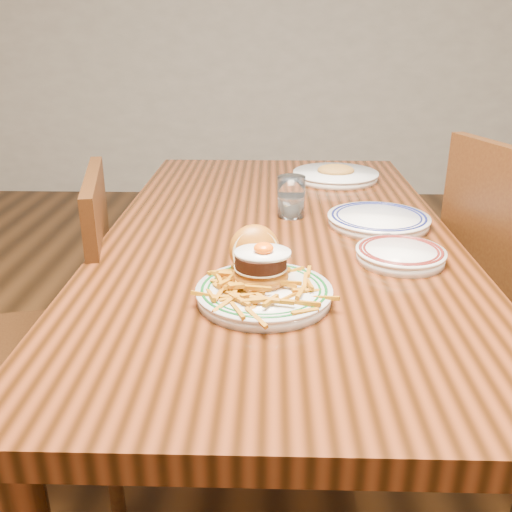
{
  "coord_description": "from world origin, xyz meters",
  "views": [
    {
      "loc": [
        -0.02,
        -1.34,
        1.23
      ],
      "look_at": [
        -0.05,
        -0.34,
        0.82
      ],
      "focal_mm": 40.0,
      "sensor_mm": 36.0,
      "label": 1
    }
  ],
  "objects_px": {
    "main_plate": "(262,281)",
    "table": "(279,264)",
    "side_plate": "(401,254)",
    "chair_left": "(62,332)"
  },
  "relations": [
    {
      "from": "chair_left",
      "to": "main_plate",
      "type": "xyz_separation_m",
      "value": [
        0.53,
        -0.33,
        0.3
      ]
    },
    {
      "from": "table",
      "to": "main_plate",
      "type": "height_order",
      "value": "main_plate"
    },
    {
      "from": "table",
      "to": "chair_left",
      "type": "bearing_deg",
      "value": -175.5
    },
    {
      "from": "table",
      "to": "main_plate",
      "type": "distance_m",
      "value": 0.39
    },
    {
      "from": "table",
      "to": "side_plate",
      "type": "bearing_deg",
      "value": -35.85
    },
    {
      "from": "main_plate",
      "to": "table",
      "type": "bearing_deg",
      "value": 71.66
    },
    {
      "from": "table",
      "to": "side_plate",
      "type": "distance_m",
      "value": 0.34
    },
    {
      "from": "side_plate",
      "to": "chair_left",
      "type": "bearing_deg",
      "value": -164.86
    },
    {
      "from": "chair_left",
      "to": "table",
      "type": "bearing_deg",
      "value": -8.56
    },
    {
      "from": "table",
      "to": "side_plate",
      "type": "height_order",
      "value": "side_plate"
    }
  ]
}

